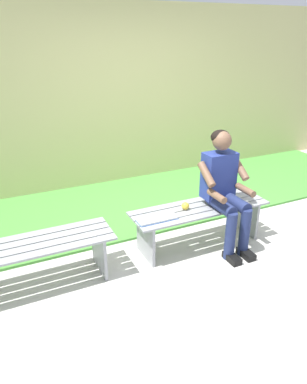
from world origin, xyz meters
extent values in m
cube|color=beige|center=(0.89, 1.00, -0.02)|extent=(10.00, 7.00, 0.04)
cube|color=#478C38|center=(0.89, -1.35, 0.01)|extent=(9.00, 1.94, 0.03)
cube|color=#D1C684|center=(0.50, -2.25, 1.29)|extent=(9.50, 0.24, 2.58)
cube|color=gray|center=(0.00, -0.18, 0.45)|extent=(1.52, 0.11, 0.02)
cube|color=gray|center=(0.00, -0.06, 0.45)|extent=(1.52, 0.11, 0.02)
cube|color=gray|center=(0.00, 0.06, 0.45)|extent=(1.52, 0.11, 0.02)
cube|color=gray|center=(0.00, 0.18, 0.45)|extent=(1.52, 0.11, 0.02)
cube|color=gray|center=(-0.64, 0.00, 0.22)|extent=(0.03, 0.41, 0.44)
cube|color=gray|center=(0.64, 0.00, 0.22)|extent=(0.03, 0.41, 0.44)
cube|color=gray|center=(1.78, -0.18, 0.45)|extent=(1.52, 0.11, 0.02)
cube|color=gray|center=(1.78, -0.06, 0.45)|extent=(1.52, 0.11, 0.02)
cube|color=gray|center=(1.78, 0.06, 0.45)|extent=(1.52, 0.11, 0.02)
cube|color=gray|center=(1.78, 0.18, 0.45)|extent=(1.52, 0.11, 0.02)
cube|color=gray|center=(1.14, 0.00, 0.22)|extent=(0.03, 0.41, 0.44)
cube|color=navy|center=(-0.23, -0.02, 0.78)|extent=(0.34, 0.20, 0.50)
sphere|color=brown|center=(-0.23, -0.01, 1.16)|extent=(0.20, 0.20, 0.20)
ellipsoid|color=black|center=(-0.23, -0.04, 1.19)|extent=(0.20, 0.19, 0.15)
cylinder|color=navy|center=(-0.32, 0.18, 0.53)|extent=(0.13, 0.40, 0.13)
cylinder|color=navy|center=(-0.14, 0.18, 0.53)|extent=(0.13, 0.40, 0.13)
cylinder|color=navy|center=(-0.32, 0.38, 0.26)|extent=(0.11, 0.11, 0.53)
cube|color=black|center=(-0.32, 0.44, 0.04)|extent=(0.10, 0.22, 0.07)
cylinder|color=navy|center=(-0.14, 0.38, 0.26)|extent=(0.11, 0.11, 0.53)
cube|color=black|center=(-0.14, 0.44, 0.04)|extent=(0.10, 0.22, 0.07)
cylinder|color=brown|center=(-0.44, 0.06, 0.85)|extent=(0.08, 0.28, 0.23)
cylinder|color=brown|center=(-0.40, 0.22, 0.67)|extent=(0.07, 0.26, 0.07)
cylinder|color=brown|center=(-0.02, 0.06, 0.85)|extent=(0.08, 0.28, 0.23)
cylinder|color=brown|center=(-0.05, 0.22, 0.67)|extent=(0.07, 0.26, 0.07)
sphere|color=gold|center=(0.17, -0.01, 0.50)|extent=(0.08, 0.08, 0.08)
cube|color=white|center=(0.44, 0.07, 0.47)|extent=(0.20, 0.15, 0.02)
cube|color=white|center=(0.64, 0.06, 0.47)|extent=(0.20, 0.15, 0.02)
cube|color=#1E478C|center=(0.54, 0.07, 0.46)|extent=(0.41, 0.16, 0.01)
camera|label=1|loc=(1.94, 2.94, 2.16)|focal=33.93mm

